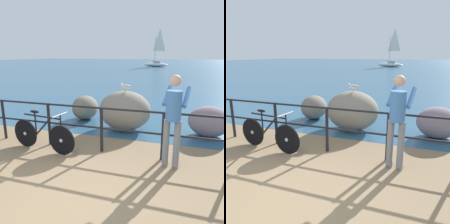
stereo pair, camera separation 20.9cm
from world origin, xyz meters
The scene contains 10 objects.
ground_plane centered at (0.00, 20.00, -0.05)m, with size 120.00×120.00×0.10m, color #846B4C.
sea_surface centered at (0.00, 47.83, 0.00)m, with size 120.00×90.00×0.01m, color #2D5675.
promenade_railing centered at (0.00, 1.97, 0.63)m, with size 8.02×0.07×1.02m.
bicycle centered at (-1.28, 1.62, 0.39)m, with size 1.69×0.48×0.92m.
person_at_railing centered at (1.51, 1.69, 0.99)m, with size 0.51×0.66×1.78m.
breakwater_boulder_main centered at (0.10, 3.62, 0.56)m, with size 1.49×1.22×1.12m.
breakwater_boulder_left centered at (-1.43, 4.25, 0.39)m, with size 0.84×0.98×0.79m.
breakwater_boulder_right centered at (2.36, 3.75, 0.41)m, with size 1.06×0.94×0.81m.
seagull centered at (0.13, 3.54, 1.26)m, with size 0.33×0.22×0.23m.
sailboat centered at (-3.08, 36.96, 0.71)m, with size 4.57×2.78×6.16m.
Camera 2 is at (1.84, -2.35, 2.13)m, focal length 35.95 mm.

